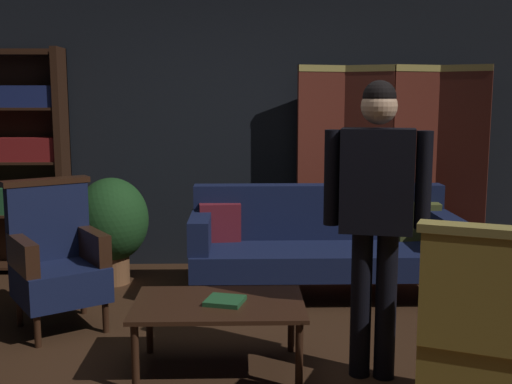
{
  "coord_description": "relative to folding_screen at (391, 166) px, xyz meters",
  "views": [
    {
      "loc": [
        -0.11,
        -3.52,
        1.61
      ],
      "look_at": [
        0.0,
        0.8,
        0.95
      ],
      "focal_mm": 43.68,
      "sensor_mm": 36.0,
      "label": 1
    }
  ],
  "objects": [
    {
      "name": "book_green_cloth",
      "position": [
        -1.48,
        -2.18,
        -0.55
      ],
      "size": [
        0.26,
        0.25,
        0.03
      ],
      "primitive_type": "cube",
      "rotation": [
        0.0,
        0.0,
        -0.28
      ],
      "color": "#1E4C28",
      "rests_on": "coffee_table"
    },
    {
      "name": "folding_screen",
      "position": [
        0.0,
        0.0,
        0.0
      ],
      "size": [
        1.72,
        0.32,
        1.9
      ],
      "color": "#5B2319",
      "rests_on": "ground_plane"
    },
    {
      "name": "standing_figure",
      "position": [
        -0.63,
        -2.27,
        0.04
      ],
      "size": [
        0.58,
        0.3,
        1.7
      ],
      "color": "black",
      "rests_on": "ground_plane"
    },
    {
      "name": "bookshelf",
      "position": [
        -3.43,
        0.04,
        0.08
      ],
      "size": [
        0.9,
        0.32,
        2.05
      ],
      "color": "black",
      "rests_on": "ground_plane"
    },
    {
      "name": "potted_plant",
      "position": [
        -2.5,
        -0.38,
        -0.45
      ],
      "size": [
        0.63,
        0.63,
        0.93
      ],
      "color": "brown",
      "rests_on": "ground_plane"
    },
    {
      "name": "armchair_wing_left",
      "position": [
        -2.68,
        -1.42,
        -0.5
      ],
      "size": [
        0.8,
        0.8,
        1.04
      ],
      "color": "black",
      "rests_on": "ground_plane"
    },
    {
      "name": "coffee_table",
      "position": [
        -1.52,
        -2.17,
        -0.61
      ],
      "size": [
        1.0,
        0.64,
        0.42
      ],
      "color": "black",
      "rests_on": "ground_plane"
    },
    {
      "name": "back_wall",
      "position": [
        -1.28,
        0.29,
        0.41
      ],
      "size": [
        7.2,
        0.1,
        2.8
      ],
      "primitive_type": "cube",
      "color": "black",
      "rests_on": "ground_plane"
    },
    {
      "name": "velvet_couch",
      "position": [
        -0.73,
        -0.7,
        -0.53
      ],
      "size": [
        2.12,
        0.78,
        0.88
      ],
      "color": "black",
      "rests_on": "ground_plane"
    },
    {
      "name": "armchair_gilt_accent",
      "position": [
        -0.22,
        -2.84,
        -0.5
      ],
      "size": [
        0.76,
        0.76,
        1.04
      ],
      "color": "tan",
      "rests_on": "ground_plane"
    },
    {
      "name": "ground_plane",
      "position": [
        -1.28,
        -2.16,
        -0.99
      ],
      "size": [
        10.0,
        10.0,
        0.0
      ],
      "primitive_type": "plane",
      "color": "#331E11"
    }
  ]
}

